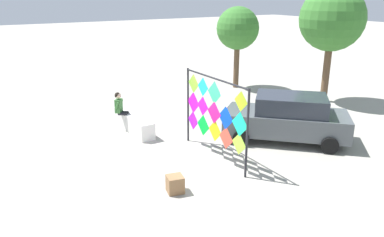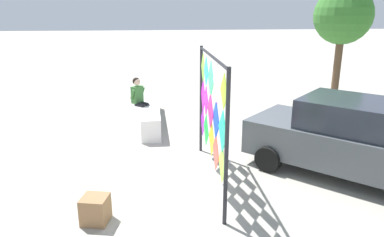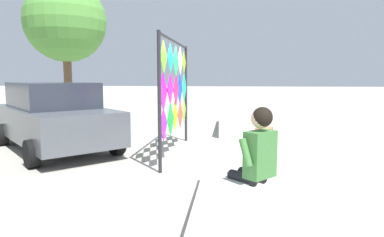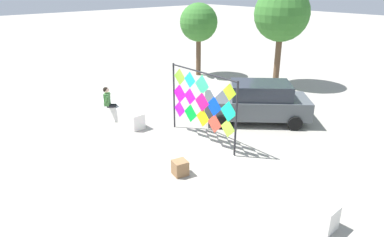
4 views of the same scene
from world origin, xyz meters
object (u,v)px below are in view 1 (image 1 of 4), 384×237
(parked_car, at_px, (287,118))
(tree_broadleaf, at_px, (238,28))
(tree_palm_like, at_px, (332,19))
(kite_display_rack, at_px, (214,110))
(cardboard_box_large, at_px, (175,184))
(seated_vendor, at_px, (121,108))

(parked_car, relative_size, tree_broadleaf, 0.99)
(tree_palm_like, bearing_deg, kite_display_rack, -72.28)
(tree_palm_like, bearing_deg, parked_car, -62.30)
(cardboard_box_large, height_order, tree_palm_like, tree_palm_like)
(seated_vendor, relative_size, tree_broadleaf, 0.34)
(kite_display_rack, relative_size, parked_car, 0.77)
(tree_palm_like, distance_m, tree_broadleaf, 4.95)
(tree_palm_like, xyz_separation_m, tree_broadleaf, (-4.52, -1.92, -0.66))
(parked_car, distance_m, cardboard_box_large, 5.43)
(kite_display_rack, height_order, tree_palm_like, tree_palm_like)
(kite_display_rack, distance_m, parked_car, 3.17)
(cardboard_box_large, relative_size, tree_broadleaf, 0.11)
(kite_display_rack, height_order, tree_broadleaf, tree_broadleaf)
(seated_vendor, height_order, tree_palm_like, tree_palm_like)
(tree_broadleaf, bearing_deg, seated_vendor, -68.47)
(cardboard_box_large, bearing_deg, seated_vendor, 173.15)
(kite_display_rack, relative_size, tree_broadleaf, 0.77)
(kite_display_rack, height_order, cardboard_box_large, kite_display_rack)
(cardboard_box_large, relative_size, tree_palm_like, 0.09)
(kite_display_rack, bearing_deg, cardboard_box_large, -58.45)
(tree_palm_like, height_order, tree_broadleaf, tree_palm_like)
(kite_display_rack, distance_m, seated_vendor, 4.38)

